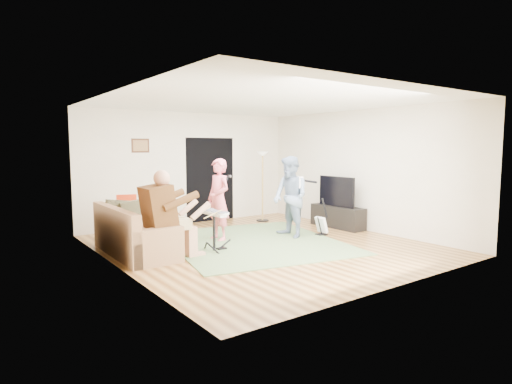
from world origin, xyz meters
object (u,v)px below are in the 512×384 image
at_px(tv_cabinet, 338,217).
at_px(television, 337,191).
at_px(guitar_spare, 322,225).
at_px(sofa, 131,238).
at_px(guitarist, 290,197).
at_px(drum_kit, 214,233).
at_px(torchiere_lamp, 263,174).
at_px(singer, 219,200).
at_px(dining_chair, 127,226).

height_order(tv_cabinet, television, television).
bearing_deg(television, guitar_spare, -153.89).
distance_m(sofa, guitarist, 3.27).
xyz_separation_m(drum_kit, torchiere_lamp, (2.59, 2.04, 0.87)).
bearing_deg(guitar_spare, tv_cabinet, 24.89).
distance_m(sofa, torchiere_lamp, 4.23).
relative_size(sofa, drum_kit, 2.78).
xyz_separation_m(singer, torchiere_lamp, (2.04, 1.27, 0.38)).
xyz_separation_m(sofa, torchiere_lamp, (3.89, 1.39, 0.92)).
xyz_separation_m(torchiere_lamp, television, (0.86, -1.72, -0.35)).
bearing_deg(television, drum_kit, -174.72).
bearing_deg(television, dining_chair, 164.76).
height_order(guitar_spare, dining_chair, dining_chair).
bearing_deg(tv_cabinet, torchiere_lamp, 117.86).
height_order(sofa, singer, singer).
bearing_deg(guitarist, sofa, -94.72).
distance_m(sofa, singer, 1.93).
height_order(drum_kit, television, television).
relative_size(guitar_spare, tv_cabinet, 0.57).
bearing_deg(drum_kit, torchiere_lamp, 38.14).
height_order(sofa, guitar_spare, sofa).
bearing_deg(guitar_spare, television, 26.11).
bearing_deg(drum_kit, television, 5.28).
height_order(drum_kit, dining_chair, dining_chair).
distance_m(drum_kit, singer, 1.06).
height_order(singer, torchiere_lamp, torchiere_lamp).
distance_m(drum_kit, tv_cabinet, 3.52).
bearing_deg(torchiere_lamp, guitar_spare, -90.94).
distance_m(torchiere_lamp, tv_cabinet, 2.16).
height_order(drum_kit, guitarist, guitarist).
bearing_deg(torchiere_lamp, dining_chair, -172.38).
xyz_separation_m(torchiere_lamp, dining_chair, (-3.65, -0.49, -0.87)).
height_order(sofa, television, television).
bearing_deg(guitarist, drum_kit, -81.56).
relative_size(drum_kit, dining_chair, 0.80).
xyz_separation_m(drum_kit, guitar_spare, (2.56, -0.12, -0.10)).
xyz_separation_m(tv_cabinet, television, (-0.05, 0.00, 0.60)).
bearing_deg(sofa, torchiere_lamp, 19.63).
bearing_deg(tv_cabinet, guitar_spare, -155.11).
bearing_deg(tv_cabinet, singer, 171.44).
xyz_separation_m(sofa, guitarist, (3.18, -0.52, 0.56)).
bearing_deg(torchiere_lamp, sofa, -160.37).
bearing_deg(dining_chair, television, 3.18).
height_order(singer, tv_cabinet, singer).
bearing_deg(singer, guitarist, 60.32).
bearing_deg(singer, dining_chair, -120.18).
bearing_deg(dining_chair, torchiere_lamp, 26.04).
distance_m(sofa, television, 4.79).
relative_size(guitar_spare, dining_chair, 0.85).
relative_size(drum_kit, singer, 0.46).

